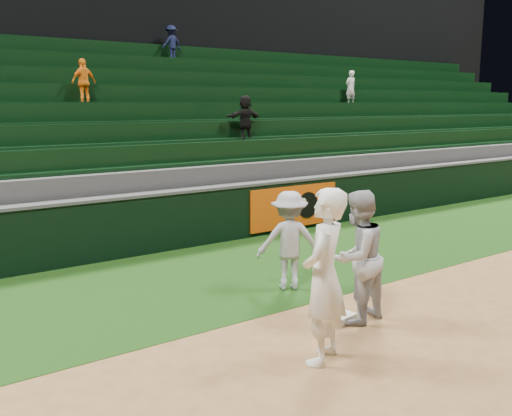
{
  "coord_description": "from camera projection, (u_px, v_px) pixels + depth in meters",
  "views": [
    {
      "loc": [
        -5.63,
        -5.4,
        3.04
      ],
      "look_at": [
        -0.09,
        2.3,
        1.3
      ],
      "focal_mm": 40.0,
      "sensor_mm": 36.0,
      "label": 1
    }
  ],
  "objects": [
    {
      "name": "stadium_seating",
      "position": [
        110.0,
        155.0,
        14.95
      ],
      "size": [
        36.0,
        5.95,
        5.42
      ],
      "color": "#363639",
      "rests_on": "ground"
    },
    {
      "name": "ground",
      "position": [
        356.0,
        321.0,
        8.09
      ],
      "size": [
        70.0,
        70.0,
        0.0
      ],
      "primitive_type": "plane",
      "color": "brown",
      "rests_on": "ground"
    },
    {
      "name": "baserunner",
      "position": [
        357.0,
        257.0,
        7.93
      ],
      "size": [
        1.02,
        0.85,
        1.88
      ],
      "primitive_type": "imported",
      "rotation": [
        0.0,
        0.0,
        3.31
      ],
      "color": "#A4A6AF",
      "rests_on": "ground"
    },
    {
      "name": "base_coach",
      "position": [
        289.0,
        240.0,
        9.36
      ],
      "size": [
        1.22,
        1.06,
        1.64
      ],
      "primitive_type": "imported",
      "rotation": [
        0.0,
        0.0,
        2.6
      ],
      "color": "#A4A5B2",
      "rests_on": "foul_grass"
    },
    {
      "name": "first_baseman",
      "position": [
        324.0,
        277.0,
        6.66
      ],
      "size": [
        0.91,
        0.82,
        2.1
      ],
      "primitive_type": "imported",
      "rotation": [
        0.0,
        0.0,
        3.67
      ],
      "color": "white",
      "rests_on": "ground"
    },
    {
      "name": "upper_deck",
      "position": [
        18.0,
        22.0,
        20.94
      ],
      "size": [
        40.0,
        12.0,
        12.0
      ],
      "primitive_type": "cube",
      "color": "black",
      "rests_on": "ground"
    },
    {
      "name": "foul_grass",
      "position": [
        238.0,
        271.0,
        10.49
      ],
      "size": [
        36.0,
        4.2,
        0.01
      ],
      "primitive_type": "cube",
      "color": "black",
      "rests_on": "ground"
    },
    {
      "name": "first_base",
      "position": [
        336.0,
        317.0,
        8.12
      ],
      "size": [
        0.51,
        0.51,
        0.1
      ],
      "primitive_type": "cube",
      "rotation": [
        0.0,
        0.0,
        0.17
      ],
      "color": "white",
      "rests_on": "ground"
    },
    {
      "name": "field_wall",
      "position": [
        181.0,
        218.0,
        12.14
      ],
      "size": [
        36.0,
        0.45,
        1.25
      ],
      "color": "black",
      "rests_on": "ground"
    }
  ]
}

